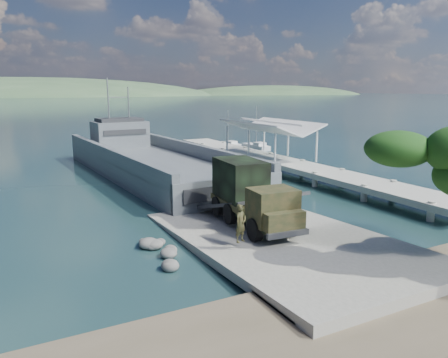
# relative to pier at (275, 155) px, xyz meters

# --- Properties ---
(ground) EXTENTS (1400.00, 1400.00, 0.00)m
(ground) POSITION_rel_pier_xyz_m (-13.00, -18.77, -1.60)
(ground) COLOR #1A3C3E
(ground) RESTS_ON ground
(boat_ramp) EXTENTS (10.00, 18.00, 0.50)m
(boat_ramp) POSITION_rel_pier_xyz_m (-13.00, -19.77, -1.35)
(boat_ramp) COLOR gray
(boat_ramp) RESTS_ON ground
(shoreline_rocks) EXTENTS (3.20, 5.60, 0.90)m
(shoreline_rocks) POSITION_rel_pier_xyz_m (-19.20, -18.27, -1.60)
(shoreline_rocks) COLOR #575755
(shoreline_rocks) RESTS_ON ground
(distant_headlands) EXTENTS (1000.00, 240.00, 48.00)m
(distant_headlands) POSITION_rel_pier_xyz_m (37.00, 541.23, -1.60)
(distant_headlands) COLOR #335132
(distant_headlands) RESTS_ON ground
(pier) EXTENTS (6.40, 44.00, 6.10)m
(pier) POSITION_rel_pier_xyz_m (0.00, 0.00, 0.00)
(pier) COLOR #A9ABA0
(pier) RESTS_ON ground
(landing_craft) EXTENTS (10.90, 36.73, 10.79)m
(landing_craft) POSITION_rel_pier_xyz_m (-12.82, 3.28, -0.72)
(landing_craft) COLOR #51585F
(landing_craft) RESTS_ON ground
(military_truck) EXTENTS (3.24, 8.37, 3.80)m
(military_truck) POSITION_rel_pier_xyz_m (-13.40, -16.97, 0.79)
(military_truck) COLOR black
(military_truck) RESTS_ON boat_ramp
(soldier) EXTENTS (0.86, 0.72, 2.00)m
(soldier) POSITION_rel_pier_xyz_m (-16.07, -20.46, -0.10)
(soldier) COLOR black
(soldier) RESTS_ON boat_ramp
(sailboat_near) EXTENTS (1.73, 5.31, 6.41)m
(sailboat_near) POSITION_rel_pier_xyz_m (7.02, 15.04, -1.26)
(sailboat_near) COLOR silver
(sailboat_near) RESTS_ON ground
(sailboat_far) EXTENTS (2.25, 4.91, 5.76)m
(sailboat_far) POSITION_rel_pier_xyz_m (4.58, 19.21, -1.29)
(sailboat_far) COLOR silver
(sailboat_far) RESTS_ON ground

